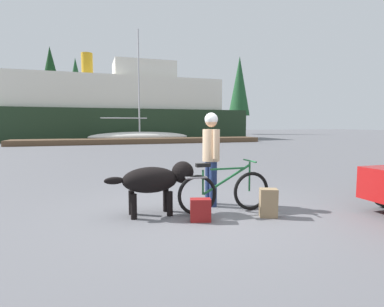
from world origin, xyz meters
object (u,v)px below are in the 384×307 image
Objects in this scene: person_cyclist at (211,150)px; backpack at (268,203)px; handbag_pannier at (201,210)px; dog at (156,180)px; bicycle at (224,191)px; ferry_boat at (121,110)px; sailboat_moored at (140,136)px.

backpack is at bearing -57.94° from person_cyclist.
backpack is at bearing -6.61° from handbag_pannier.
dog reaches higher than backpack.
backpack is at bearing -38.01° from bicycle.
person_cyclist is at bearing 122.06° from backpack.
bicycle is 4.73× the size of handbag_pannier.
handbag_pannier is at bearing -92.87° from ferry_boat.
backpack is (0.62, -0.99, -0.81)m from person_cyclist.
ferry_boat is (0.91, 27.74, 1.99)m from person_cyclist.
ferry_boat is at bearing 88.22° from bicycle.
handbag_pannier is at bearing -44.73° from dog.
bicycle is 0.67m from handbag_pannier.
person_cyclist is 4.83× the size of handbag_pannier.
sailboat_moored is (3.09, 22.31, -0.10)m from dog.
dog reaches higher than handbag_pannier.
person_cyclist reaches higher than bicycle.
bicycle is at bearing -94.95° from sailboat_moored.
dog is (-1.10, -0.28, -0.45)m from person_cyclist.
dog is 1.90m from backpack.
handbag_pannier is (-0.55, -0.33, -0.19)m from bicycle.
person_cyclist is (-0.03, 0.53, 0.67)m from bicycle.
sailboat_moored is at bearing 83.75° from handbag_pannier.
ferry_boat is 2.64× the size of sailboat_moored.
ferry_boat is at bearing 85.89° from dog.
handbag_pannier is (-0.52, -0.86, -0.87)m from person_cyclist.
dog is at bearing -94.11° from ferry_boat.
sailboat_moored reaches higher than ferry_boat.
backpack is 1.15m from handbag_pannier.
person_cyclist is 1.16× the size of dog.
bicycle is at bearing -86.28° from person_cyclist.
handbag_pannier is 28.77m from ferry_boat.
backpack is 28.86m from ferry_boat.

